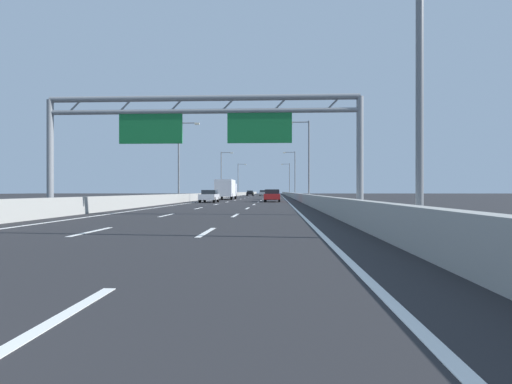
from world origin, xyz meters
name	(u,v)px	position (x,y,z in m)	size (l,w,h in m)	color
ground_plane	(260,196)	(0.00, 100.00, 0.00)	(260.00, 260.00, 0.00)	#262628
lane_dash_left_1	(91,232)	(-1.80, 12.50, 0.01)	(0.16, 3.00, 0.01)	white
lane_dash_left_2	(167,215)	(-1.80, 21.50, 0.01)	(0.16, 3.00, 0.01)	white
lane_dash_left_3	(199,208)	(-1.80, 30.50, 0.01)	(0.16, 3.00, 0.01)	white
lane_dash_left_4	(216,204)	(-1.80, 39.50, 0.01)	(0.16, 3.00, 0.01)	white
lane_dash_left_5	(227,202)	(-1.80, 48.50, 0.01)	(0.16, 3.00, 0.01)	white
lane_dash_left_6	(235,200)	(-1.80, 57.50, 0.01)	(0.16, 3.00, 0.01)	white
lane_dash_left_7	(241,199)	(-1.80, 66.50, 0.01)	(0.16, 3.00, 0.01)	white
lane_dash_left_8	(245,198)	(-1.80, 75.50, 0.01)	(0.16, 3.00, 0.01)	white
lane_dash_left_9	(248,197)	(-1.80, 84.50, 0.01)	(0.16, 3.00, 0.01)	white
lane_dash_left_10	(251,197)	(-1.80, 93.50, 0.01)	(0.16, 3.00, 0.01)	white
lane_dash_left_11	(253,196)	(-1.80, 102.50, 0.01)	(0.16, 3.00, 0.01)	white
lane_dash_left_12	(255,196)	(-1.80, 111.50, 0.01)	(0.16, 3.00, 0.01)	white
lane_dash_left_13	(257,196)	(-1.80, 120.50, 0.01)	(0.16, 3.00, 0.01)	white
lane_dash_left_14	(258,195)	(-1.80, 129.50, 0.01)	(0.16, 3.00, 0.01)	white
lane_dash_left_15	(259,195)	(-1.80, 138.50, 0.01)	(0.16, 3.00, 0.01)	white
lane_dash_left_16	(260,195)	(-1.80, 147.50, 0.01)	(0.16, 3.00, 0.01)	white
lane_dash_left_17	(261,194)	(-1.80, 156.50, 0.01)	(0.16, 3.00, 0.01)	white
lane_dash_right_0	(47,325)	(1.80, 3.50, 0.01)	(0.16, 3.00, 0.01)	white
lane_dash_right_1	(206,232)	(1.80, 12.50, 0.01)	(0.16, 3.00, 0.01)	white
lane_dash_right_2	(235,215)	(1.80, 21.50, 0.01)	(0.16, 3.00, 0.01)	white
lane_dash_right_3	(247,208)	(1.80, 30.50, 0.01)	(0.16, 3.00, 0.01)	white
lane_dash_right_4	(254,204)	(1.80, 39.50, 0.01)	(0.16, 3.00, 0.01)	white
lane_dash_right_5	(258,202)	(1.80, 48.50, 0.01)	(0.16, 3.00, 0.01)	white
lane_dash_right_6	(261,200)	(1.80, 57.50, 0.01)	(0.16, 3.00, 0.01)	white
lane_dash_right_7	(263,199)	(1.80, 66.50, 0.01)	(0.16, 3.00, 0.01)	white
lane_dash_right_8	(265,198)	(1.80, 75.50, 0.01)	(0.16, 3.00, 0.01)	white
lane_dash_right_9	(266,197)	(1.80, 84.50, 0.01)	(0.16, 3.00, 0.01)	white
lane_dash_right_10	(267,197)	(1.80, 93.50, 0.01)	(0.16, 3.00, 0.01)	white
lane_dash_right_11	(268,196)	(1.80, 102.50, 0.01)	(0.16, 3.00, 0.01)	white
lane_dash_right_12	(269,196)	(1.80, 111.50, 0.01)	(0.16, 3.00, 0.01)	white
lane_dash_right_13	(269,196)	(1.80, 120.50, 0.01)	(0.16, 3.00, 0.01)	white
lane_dash_right_14	(270,195)	(1.80, 129.50, 0.01)	(0.16, 3.00, 0.01)	white
lane_dash_right_15	(270,195)	(1.80, 138.50, 0.01)	(0.16, 3.00, 0.01)	white
lane_dash_right_16	(271,195)	(1.80, 147.50, 0.01)	(0.16, 3.00, 0.01)	white
lane_dash_right_17	(271,195)	(1.80, 156.50, 0.01)	(0.16, 3.00, 0.01)	white
edge_line_left	(233,197)	(-5.25, 88.00, 0.01)	(0.16, 176.00, 0.01)	white
edge_line_right	(283,197)	(5.25, 88.00, 0.01)	(0.16, 176.00, 0.01)	white
barrier_left	(235,194)	(-6.90, 110.00, 0.47)	(0.45, 220.00, 0.95)	#9E9E99
barrier_right	(288,194)	(6.90, 110.00, 0.47)	(0.45, 220.00, 0.95)	#9E9E99
sign_gantry	(203,124)	(0.03, 21.93, 4.83)	(16.92, 0.36, 6.36)	gray
streetlamp_right_near	(411,34)	(7.47, 10.95, 5.40)	(2.58, 0.28, 9.50)	slate
streetlamp_left_mid	(181,156)	(-7.47, 49.41, 5.40)	(2.58, 0.28, 9.50)	slate
streetlamp_right_mid	(307,156)	(7.47, 49.41, 5.40)	(2.58, 0.28, 9.50)	slate
streetlamp_left_far	(222,171)	(-7.47, 87.87, 5.40)	(2.58, 0.28, 9.50)	slate
streetlamp_right_far	(294,171)	(7.47, 87.87, 5.40)	(2.58, 0.28, 9.50)	slate
streetlamp_left_distant	(239,177)	(-7.47, 126.32, 5.40)	(2.58, 0.28, 9.50)	slate
streetlamp_right_distant	(289,177)	(7.47, 126.32, 5.40)	(2.58, 0.28, 9.50)	slate
red_car	(272,195)	(3.40, 49.54, 0.75)	(1.85, 4.68, 1.47)	red
silver_car	(263,193)	(-0.02, 118.14, 0.78)	(1.77, 4.66, 1.53)	#A8ADB2
black_car	(250,193)	(-3.38, 115.18, 0.73)	(1.81, 4.63, 1.42)	black
blue_car	(274,195)	(3.49, 62.31, 0.74)	(1.86, 4.36, 1.41)	#2347AD
yellow_car	(264,193)	(-0.24, 138.16, 0.77)	(1.76, 4.26, 1.49)	yellow
white_car	(209,196)	(-3.61, 46.73, 0.71)	(1.77, 4.13, 1.39)	silver
box_truck	(226,189)	(-3.74, 63.50, 1.63)	(2.48, 8.34, 2.95)	silver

